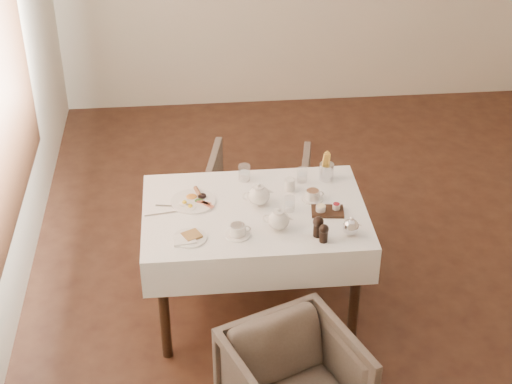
{
  "coord_description": "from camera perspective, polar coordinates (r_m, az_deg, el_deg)",
  "views": [
    {
      "loc": [
        -1.14,
        -4.12,
        3.27
      ],
      "look_at": [
        -0.78,
        -0.34,
        0.82
      ],
      "focal_mm": 55.0,
      "sensor_mm": 36.0,
      "label": 1
    }
  ],
  "objects": [
    {
      "name": "condiment_board",
      "position": [
        4.47,
        5.21,
        -1.32
      ],
      "size": [
        0.2,
        0.14,
        0.05
      ],
      "rotation": [
        0.0,
        0.0,
        -0.11
      ],
      "color": "black",
      "rests_on": "table"
    },
    {
      "name": "side_plate",
      "position": [
        4.26,
        -4.92,
        -3.36
      ],
      "size": [
        0.19,
        0.18,
        0.02
      ],
      "rotation": [
        0.0,
        0.0,
        0.26
      ],
      "color": "white",
      "rests_on": "table"
    },
    {
      "name": "armchair_far",
      "position": [
        5.38,
        0.18,
        -0.52
      ],
      "size": [
        0.8,
        0.81,
        0.63
      ],
      "primitive_type": "imported",
      "rotation": [
        0.0,
        0.0,
        2.94
      ],
      "color": "#4F433A",
      "rests_on": "ground"
    },
    {
      "name": "pepper_mill_left",
      "position": [
        4.25,
        4.54,
        -2.51
      ],
      "size": [
        0.07,
        0.07,
        0.12
      ],
      "primitive_type": null,
      "rotation": [
        0.0,
        0.0,
        -0.17
      ],
      "color": "black",
      "rests_on": "table"
    },
    {
      "name": "glass_mid",
      "position": [
        4.46,
        2.45,
        -0.87
      ],
      "size": [
        0.07,
        0.07,
        0.09
      ],
      "primitive_type": "cylinder",
      "rotation": [
        0.0,
        0.0,
        -0.03
      ],
      "color": "silver",
      "rests_on": "table"
    },
    {
      "name": "cutlery_fork",
      "position": [
        4.53,
        -6.07,
        -1.03
      ],
      "size": [
        0.2,
        0.05,
        0.0
      ],
      "primitive_type": "cube",
      "rotation": [
        0.0,
        0.0,
        1.4
      ],
      "color": "silver",
      "rests_on": "table"
    },
    {
      "name": "glass_left",
      "position": [
        4.73,
        -0.86,
        1.41
      ],
      "size": [
        0.09,
        0.09,
        0.1
      ],
      "primitive_type": "cylinder",
      "rotation": [
        0.0,
        0.0,
        -0.37
      ],
      "color": "silver",
      "rests_on": "table"
    },
    {
      "name": "breakfast_plate",
      "position": [
        4.56,
        -4.56,
        -0.62
      ],
      "size": [
        0.26,
        0.26,
        0.03
      ],
      "rotation": [
        0.0,
        0.0,
        -0.17
      ],
      "color": "white",
      "rests_on": "table"
    },
    {
      "name": "fries_cup",
      "position": [
        4.74,
        5.16,
        1.8
      ],
      "size": [
        0.09,
        0.09,
        0.19
      ],
      "rotation": [
        0.0,
        0.0,
        0.06
      ],
      "color": "silver",
      "rests_on": "table"
    },
    {
      "name": "teacup_near",
      "position": [
        4.26,
        -1.35,
        -2.83
      ],
      "size": [
        0.14,
        0.14,
        0.07
      ],
      "rotation": [
        0.0,
        0.0,
        -0.08
      ],
      "color": "white",
      "rests_on": "table"
    },
    {
      "name": "silver_pot",
      "position": [
        4.28,
        6.92,
        -2.44
      ],
      "size": [
        0.13,
        0.12,
        0.12
      ],
      "primitive_type": null,
      "rotation": [
        0.0,
        0.0,
        -0.41
      ],
      "color": "white",
      "rests_on": "table"
    },
    {
      "name": "teacup_far",
      "position": [
        4.57,
        4.14,
        -0.24
      ],
      "size": [
        0.13,
        0.13,
        0.06
      ],
      "rotation": [
        0.0,
        0.0,
        -0.08
      ],
      "color": "white",
      "rests_on": "table"
    },
    {
      "name": "cutlery_knife",
      "position": [
        4.48,
        -6.9,
        -1.59
      ],
      "size": [
        0.19,
        0.05,
        0.0
      ],
      "primitive_type": "cube",
      "rotation": [
        0.0,
        0.0,
        1.73
      ],
      "color": "silver",
      "rests_on": "table"
    },
    {
      "name": "creamer",
      "position": [
        4.64,
        2.48,
        0.56
      ],
      "size": [
        0.07,
        0.07,
        0.07
      ],
      "primitive_type": "cylinder",
      "rotation": [
        0.0,
        0.0,
        -0.16
      ],
      "color": "white",
      "rests_on": "table"
    },
    {
      "name": "glass_right",
      "position": [
        4.73,
        3.38,
        1.26
      ],
      "size": [
        0.08,
        0.08,
        0.09
      ],
      "primitive_type": "cylinder",
      "rotation": [
        0.0,
        0.0,
        -0.26
      ],
      "color": "silver",
      "rests_on": "table"
    },
    {
      "name": "table",
      "position": [
        4.55,
        -0.11,
        -2.53
      ],
      "size": [
        1.28,
        0.88,
        0.75
      ],
      "color": "black",
      "rests_on": "ground"
    },
    {
      "name": "pepper_mill_right",
      "position": [
        4.22,
        4.95,
        -2.99
      ],
      "size": [
        0.06,
        0.06,
        0.11
      ],
      "primitive_type": null,
      "rotation": [
        0.0,
        0.0,
        -0.21
      ],
      "color": "black",
      "rests_on": "table"
    },
    {
      "name": "teapot_front",
      "position": [
        4.29,
        1.65,
        -1.94
      ],
      "size": [
        0.19,
        0.16,
        0.13
      ],
      "primitive_type": null,
      "rotation": [
        0.0,
        0.0,
        -0.21
      ],
      "color": "white",
      "rests_on": "table"
    },
    {
      "name": "teapot_centre",
      "position": [
        4.49,
        0.19,
        -0.14
      ],
      "size": [
        0.19,
        0.16,
        0.14
      ],
      "primitive_type": null,
      "rotation": [
        0.0,
        0.0,
        0.13
      ],
      "color": "white",
      "rests_on": "table"
    }
  ]
}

